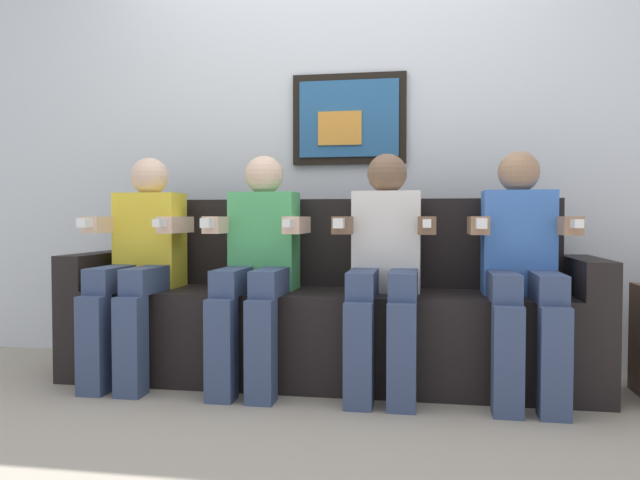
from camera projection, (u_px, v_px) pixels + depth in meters
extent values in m
plane|color=#9E9384|center=(314.00, 397.00, 2.77)|extent=(6.46, 6.46, 0.00)
cube|color=silver|center=(339.00, 130.00, 3.48)|extent=(4.97, 0.05, 2.60)
cube|color=black|center=(349.00, 119.00, 3.42)|extent=(0.63, 0.03, 0.50)
cube|color=#26598C|center=(349.00, 119.00, 3.41)|extent=(0.55, 0.02, 0.42)
cube|color=orange|center=(340.00, 128.00, 3.41)|extent=(0.24, 0.02, 0.18)
cube|color=black|center=(325.00, 335.00, 3.05)|extent=(2.29, 0.58, 0.45)
cube|color=black|center=(332.00, 242.00, 3.25)|extent=(2.29, 0.14, 0.45)
cube|color=black|center=(97.00, 312.00, 3.25)|extent=(0.14, 0.58, 0.62)
cube|color=black|center=(586.00, 326.00, 2.84)|extent=(0.14, 0.58, 0.62)
cube|color=yellow|center=(150.00, 240.00, 3.18)|extent=(0.32, 0.20, 0.48)
sphere|color=beige|center=(150.00, 176.00, 3.17)|extent=(0.19, 0.19, 0.19)
cube|color=#38476B|center=(115.00, 278.00, 3.00)|extent=(0.12, 0.40, 0.12)
cube|color=#38476B|center=(150.00, 279.00, 2.97)|extent=(0.12, 0.40, 0.12)
cube|color=#38476B|center=(94.00, 345.00, 2.82)|extent=(0.12, 0.12, 0.45)
cube|color=#38476B|center=(131.00, 346.00, 2.78)|extent=(0.12, 0.12, 0.45)
cube|color=beige|center=(104.00, 225.00, 3.09)|extent=(0.08, 0.28, 0.08)
cube|color=beige|center=(176.00, 225.00, 3.02)|extent=(0.08, 0.28, 0.08)
cube|color=white|center=(162.00, 223.00, 2.87)|extent=(0.04, 0.13, 0.04)
cube|color=white|center=(86.00, 223.00, 2.93)|extent=(0.04, 0.10, 0.04)
cube|color=#4CB266|center=(264.00, 241.00, 3.07)|extent=(0.32, 0.20, 0.48)
sphere|color=beige|center=(264.00, 175.00, 3.06)|extent=(0.19, 0.19, 0.19)
cube|color=#38476B|center=(235.00, 281.00, 2.90)|extent=(0.12, 0.40, 0.12)
cube|color=#38476B|center=(272.00, 281.00, 2.87)|extent=(0.12, 0.40, 0.12)
cube|color=#38476B|center=(221.00, 350.00, 2.71)|extent=(0.12, 0.12, 0.45)
cube|color=#38476B|center=(261.00, 351.00, 2.68)|extent=(0.12, 0.12, 0.45)
cube|color=beige|center=(220.00, 225.00, 2.98)|extent=(0.08, 0.28, 0.08)
cube|color=beige|center=(297.00, 225.00, 2.92)|extent=(0.08, 0.28, 0.08)
cube|color=white|center=(289.00, 223.00, 2.76)|extent=(0.04, 0.13, 0.04)
cube|color=white|center=(208.00, 223.00, 2.83)|extent=(0.04, 0.10, 0.04)
cube|color=white|center=(387.00, 242.00, 2.97)|extent=(0.32, 0.20, 0.48)
sphere|color=brown|center=(387.00, 174.00, 2.96)|extent=(0.19, 0.19, 0.19)
cube|color=#38476B|center=(364.00, 283.00, 2.79)|extent=(0.12, 0.40, 0.12)
cube|color=#38476B|center=(404.00, 284.00, 2.76)|extent=(0.12, 0.40, 0.12)
cube|color=#38476B|center=(359.00, 355.00, 2.61)|extent=(0.12, 0.12, 0.45)
cube|color=#38476B|center=(402.00, 357.00, 2.58)|extent=(0.12, 0.12, 0.45)
cube|color=brown|center=(344.00, 225.00, 2.88)|extent=(0.08, 0.28, 0.08)
cube|color=brown|center=(427.00, 225.00, 2.82)|extent=(0.08, 0.28, 0.08)
cube|color=white|center=(427.00, 223.00, 2.66)|extent=(0.04, 0.13, 0.04)
cube|color=white|center=(339.00, 223.00, 2.72)|extent=(0.04, 0.10, 0.04)
cube|color=#3F72CC|center=(518.00, 242.00, 2.86)|extent=(0.32, 0.20, 0.48)
sphere|color=#9E7556|center=(519.00, 172.00, 2.85)|extent=(0.19, 0.19, 0.19)
cube|color=#38476B|center=(503.00, 285.00, 2.69)|extent=(0.12, 0.40, 0.12)
cube|color=#38476B|center=(546.00, 286.00, 2.66)|extent=(0.12, 0.40, 0.12)
cube|color=#38476B|center=(508.00, 361.00, 2.50)|extent=(0.12, 0.12, 0.45)
cube|color=#38476B|center=(554.00, 363.00, 2.47)|extent=(0.12, 0.12, 0.45)
cube|color=#9E7556|center=(478.00, 225.00, 2.78)|extent=(0.08, 0.28, 0.08)
cube|color=#9E7556|center=(567.00, 226.00, 2.71)|extent=(0.08, 0.28, 0.08)
cube|color=white|center=(576.00, 224.00, 2.55)|extent=(0.04, 0.13, 0.04)
cube|color=white|center=(481.00, 223.00, 2.62)|extent=(0.04, 0.10, 0.04)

